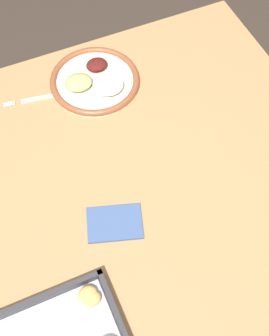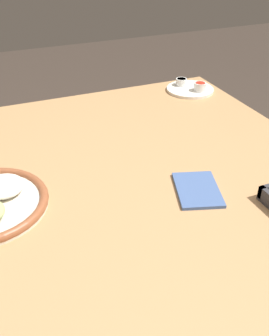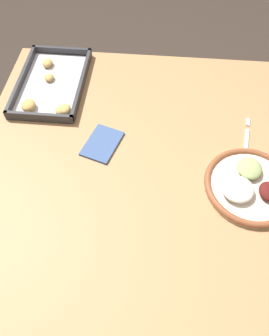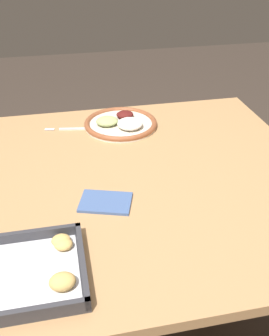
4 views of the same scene
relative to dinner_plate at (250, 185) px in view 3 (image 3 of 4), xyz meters
The scene contains 6 objects.
ground_plane 0.85m from the dinner_plate, 85.41° to the left, with size 8.00×8.00×0.00m, color #382D26.
dining_table 0.36m from the dinner_plate, 85.41° to the left, with size 1.15×1.04×0.77m.
dinner_plate is the anchor object (origin of this frame).
fork 0.18m from the dinner_plate, ahead, with size 0.19×0.04×0.00m.
baking_tray 0.78m from the dinner_plate, 61.19° to the left, with size 0.38×0.24×0.04m.
napkin 0.48m from the dinner_plate, 74.77° to the left, with size 0.16×0.14×0.01m.
Camera 3 is at (-0.56, -0.05, 1.60)m, focal length 35.00 mm.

